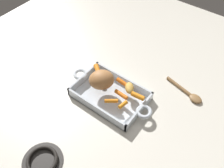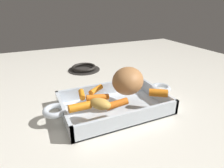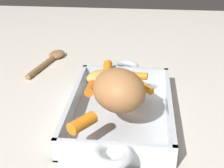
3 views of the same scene
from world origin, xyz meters
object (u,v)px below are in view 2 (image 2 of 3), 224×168
at_px(baby_carrot_short, 158,93).
at_px(potato_near_roast, 100,104).
at_px(baby_carrot_southeast, 117,104).
at_px(pork_roast, 127,80).
at_px(baby_carrot_northwest, 82,94).
at_px(stove_burner_rear, 84,68).
at_px(baby_carrot_center_right, 96,90).
at_px(baby_carrot_southwest, 98,97).
at_px(roasting_dish, 114,104).
at_px(baby_carrot_northeast, 80,107).

distance_m(baby_carrot_short, potato_near_roast, 0.19).
height_order(baby_carrot_southeast, potato_near_roast, potato_near_roast).
relative_size(pork_roast, baby_carrot_northwest, 2.51).
distance_m(baby_carrot_short, stove_burner_rear, 0.47).
relative_size(pork_roast, baby_carrot_center_right, 1.93).
bearing_deg(baby_carrot_southwest, baby_carrot_center_right, 75.16).
bearing_deg(baby_carrot_southwest, stove_burner_rear, 79.41).
distance_m(roasting_dish, potato_near_roast, 0.10).
bearing_deg(baby_carrot_center_right, baby_carrot_short, -33.18).
bearing_deg(roasting_dish, baby_carrot_short, -26.25).
bearing_deg(baby_carrot_southwest, baby_carrot_northeast, -151.30).
bearing_deg(baby_carrot_northeast, baby_carrot_short, -4.54).
relative_size(pork_roast, potato_near_roast, 1.80).
bearing_deg(roasting_dish, baby_carrot_northeast, -161.20).
distance_m(pork_roast, baby_carrot_northwest, 0.15).
bearing_deg(baby_carrot_short, baby_carrot_northeast, 175.46).
height_order(roasting_dish, baby_carrot_short, baby_carrot_short).
relative_size(baby_carrot_northeast, baby_carrot_southeast, 0.97).
bearing_deg(baby_carrot_center_right, potato_near_roast, -103.55).
xyz_separation_m(baby_carrot_center_right, baby_carrot_southwest, (-0.01, -0.05, 0.00)).
height_order(baby_carrot_southeast, baby_carrot_short, baby_carrot_short).
height_order(baby_carrot_southwest, baby_carrot_short, baby_carrot_short).
xyz_separation_m(pork_roast, baby_carrot_short, (0.07, -0.06, -0.03)).
bearing_deg(baby_carrot_northwest, stove_burner_rear, 72.88).
relative_size(baby_carrot_northeast, stove_burner_rear, 0.38).
xyz_separation_m(roasting_dish, stove_burner_rear, (0.02, 0.40, -0.01)).
height_order(pork_roast, baby_carrot_short, pork_roast).
bearing_deg(baby_carrot_southwest, pork_roast, 5.04).
bearing_deg(baby_carrot_southeast, roasting_dish, 71.87).
height_order(roasting_dish, potato_near_roast, potato_near_roast).
bearing_deg(roasting_dish, baby_carrot_northwest, 160.33).
xyz_separation_m(baby_carrot_southwest, stove_burner_rear, (0.08, 0.40, -0.05)).
bearing_deg(baby_carrot_northeast, potato_near_roast, -14.32).
distance_m(baby_carrot_northeast, stove_burner_rear, 0.46).
bearing_deg(pork_roast, roasting_dish, -176.24).
bearing_deg(baby_carrot_northwest, baby_carrot_southwest, -46.80).
bearing_deg(stove_burner_rear, baby_carrot_northwest, -107.12).
distance_m(roasting_dish, baby_carrot_northwest, 0.11).
bearing_deg(baby_carrot_northeast, stove_burner_rear, 72.44).
bearing_deg(baby_carrot_northeast, baby_carrot_northwest, 70.32).
xyz_separation_m(baby_carrot_northeast, baby_carrot_short, (0.24, -0.02, 0.00)).
height_order(roasting_dish, baby_carrot_northeast, baby_carrot_northeast).
bearing_deg(baby_carrot_short, baby_carrot_southeast, -177.84).
distance_m(pork_roast, baby_carrot_southeast, 0.10).
xyz_separation_m(baby_carrot_northeast, baby_carrot_center_right, (0.08, 0.09, -0.00)).
bearing_deg(baby_carrot_center_right, baby_carrot_southwest, -104.84).
xyz_separation_m(potato_near_roast, stove_burner_rear, (0.09, 0.45, -0.05)).
bearing_deg(baby_carrot_southwest, roasting_dish, 6.10).
distance_m(baby_carrot_southwest, baby_carrot_short, 0.18).
distance_m(roasting_dish, baby_carrot_short, 0.14).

